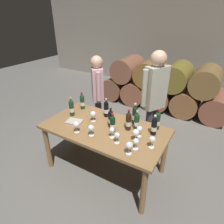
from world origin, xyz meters
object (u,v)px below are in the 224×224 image
at_px(dining_table, 105,133).
at_px(wine_glass_4, 136,133).
at_px(wine_glass_3, 136,142).
at_px(sommelier_presenting, 154,96).
at_px(wine_bottle_4, 111,118).
at_px(wine_glass_9, 76,125).
at_px(wine_bottle_2, 135,115).
at_px(wine_glass_8, 112,130).
at_px(wine_bottle_7, 72,108).
at_px(wine_bottle_9, 113,124).
at_px(wine_glass_7, 129,146).
at_px(wine_glass_1, 140,129).
at_px(wine_bottle_8, 106,109).
at_px(wine_glass_2, 117,136).
at_px(wine_glass_5, 93,114).
at_px(wine_bottle_3, 157,120).
at_px(wine_bottle_5, 82,102).
at_px(wine_glass_0, 152,140).
at_px(wine_bottle_1, 128,121).
at_px(wine_bottle_6, 154,126).
at_px(wine_bottle_0, 137,121).
at_px(taster_seated_left, 98,91).
at_px(wine_glass_6, 91,128).

height_order(dining_table, wine_glass_4, wine_glass_4).
distance_m(wine_glass_3, sommelier_presenting, 0.98).
relative_size(wine_bottle_4, wine_glass_9, 1.71).
distance_m(wine_bottle_2, wine_glass_8, 0.47).
bearing_deg(wine_bottle_7, sommelier_presenting, 34.63).
bearing_deg(wine_bottle_9, dining_table, 170.97).
relative_size(wine_glass_3, wine_glass_7, 0.91).
height_order(wine_glass_1, wine_glass_8, wine_glass_1).
bearing_deg(wine_bottle_8, wine_glass_2, -46.65).
distance_m(wine_bottle_4, wine_glass_5, 0.29).
xyz_separation_m(wine_glass_4, wine_glass_5, (-0.72, 0.12, -0.00)).
relative_size(wine_bottle_3, wine_glass_5, 1.84).
distance_m(wine_bottle_5, wine_glass_8, 0.94).
bearing_deg(wine_glass_0, wine_glass_1, 148.44).
xyz_separation_m(dining_table, wine_bottle_2, (0.30, 0.32, 0.22)).
xyz_separation_m(wine_bottle_1, wine_bottle_6, (0.33, 0.06, -0.01)).
height_order(wine_bottle_2, wine_bottle_4, wine_bottle_2).
height_order(wine_bottle_8, wine_glass_7, wine_bottle_8).
distance_m(wine_glass_7, sommelier_presenting, 1.09).
bearing_deg(wine_glass_5, wine_bottle_9, -12.80).
relative_size(wine_glass_5, wine_glass_7, 1.02).
xyz_separation_m(wine_glass_1, wine_glass_7, (0.04, -0.37, 0.01)).
bearing_deg(wine_bottle_2, wine_bottle_7, -162.99).
bearing_deg(wine_bottle_0, dining_table, -153.83).
bearing_deg(wine_bottle_5, taster_seated_left, 88.27).
distance_m(dining_table, wine_bottle_3, 0.74).
bearing_deg(wine_glass_6, wine_bottle_5, 136.54).
relative_size(wine_bottle_3, wine_bottle_9, 1.09).
height_order(wine_bottle_2, wine_bottle_8, wine_bottle_2).
bearing_deg(wine_glass_8, wine_bottle_0, 61.32).
bearing_deg(wine_bottle_2, wine_bottle_1, -90.33).
height_order(wine_glass_0, wine_glass_5, wine_glass_5).
distance_m(wine_glass_0, wine_glass_8, 0.51).
bearing_deg(wine_bottle_0, wine_bottle_4, -161.41).
height_order(dining_table, wine_glass_5, wine_glass_5).
distance_m(dining_table, wine_bottle_8, 0.39).
xyz_separation_m(wine_bottle_7, taster_seated_left, (0.01, 0.68, 0.03)).
xyz_separation_m(wine_bottle_0, wine_bottle_8, (-0.54, 0.09, 0.01)).
xyz_separation_m(wine_bottle_3, wine_bottle_9, (-0.48, -0.36, -0.01)).
height_order(wine_bottle_2, wine_glass_0, wine_bottle_2).
relative_size(wine_glass_5, wine_glass_6, 1.04).
bearing_deg(wine_glass_2, wine_bottle_1, 93.08).
relative_size(wine_glass_5, wine_glass_8, 1.11).
bearing_deg(taster_seated_left, wine_glass_7, -42.41).
height_order(wine_bottle_5, wine_glass_4, wine_bottle_5).
bearing_deg(wine_bottle_9, wine_bottle_7, 175.36).
height_order(wine_bottle_7, wine_glass_6, wine_bottle_7).
bearing_deg(wine_glass_7, wine_bottle_6, 79.04).
relative_size(wine_bottle_4, wine_glass_5, 1.72).
bearing_deg(wine_bottle_1, wine_glass_3, -51.36).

